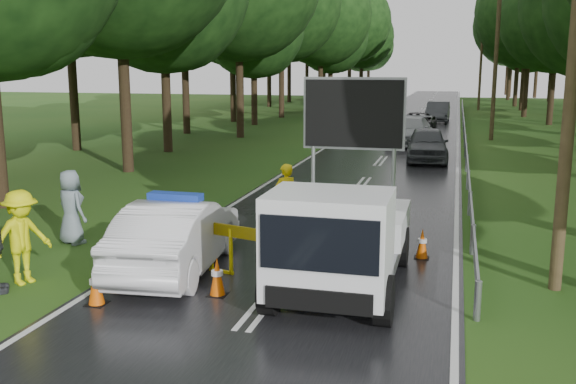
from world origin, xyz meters
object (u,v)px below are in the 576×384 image
(work_truck, at_px, (341,237))
(civilian, at_px, (313,242))
(queue_car_first, at_px, (427,144))
(queue_car_third, at_px, (417,123))
(police_sedan, at_px, (177,236))
(queue_car_second, at_px, (410,131))
(barrier, at_px, (262,242))
(officer, at_px, (285,197))
(queue_car_fourth, at_px, (438,112))

(work_truck, xyz_separation_m, civilian, (-0.59, 0.23, -0.19))
(queue_car_first, distance_m, queue_car_third, 12.06)
(civilian, xyz_separation_m, queue_car_first, (1.36, 17.66, -0.12))
(police_sedan, distance_m, queue_car_second, 23.71)
(work_truck, xyz_separation_m, queue_car_first, (0.77, 17.90, -0.31))
(work_truck, bearing_deg, queue_car_second, 90.90)
(barrier, xyz_separation_m, queue_car_second, (1.21, 23.70, -0.07))
(barrier, bearing_deg, civilian, 17.11)
(barrier, distance_m, queue_car_first, 17.86)
(queue_car_first, bearing_deg, queue_car_third, 92.32)
(officer, bearing_deg, police_sedan, 26.32)
(queue_car_third, bearing_deg, queue_car_second, -87.74)
(officer, bearing_deg, work_truck, 73.21)
(barrier, height_order, queue_car_fourth, queue_car_fourth)
(work_truck, height_order, queue_car_second, work_truck)
(queue_car_third, relative_size, queue_car_fourth, 1.01)
(civilian, distance_m, queue_car_fourth, 38.52)
(work_truck, distance_m, queue_car_first, 17.92)
(police_sedan, xyz_separation_m, queue_car_fourth, (4.13, 38.35, 0.00))
(officer, height_order, queue_car_second, officer)
(work_truck, relative_size, civilian, 2.82)
(work_truck, relative_size, queue_car_first, 1.12)
(police_sedan, xyz_separation_m, work_truck, (3.53, -0.39, 0.31))
(police_sedan, distance_m, civilian, 2.94)
(barrier, xyz_separation_m, officer, (-0.58, 4.00, 0.08))
(officer, relative_size, queue_car_fourth, 0.38)
(police_sedan, bearing_deg, civilian, 171.11)
(civilian, relative_size, queue_car_first, 0.40)
(queue_car_first, xyz_separation_m, queue_car_second, (-1.18, 6.00, -0.03))
(civilian, relative_size, queue_car_second, 0.35)
(queue_car_third, bearing_deg, civilian, -88.08)
(civilian, bearing_deg, police_sedan, 134.86)
(civilian, height_order, queue_car_third, civilian)
(queue_car_fourth, bearing_deg, queue_car_second, -92.50)
(barrier, bearing_deg, police_sedan, -170.50)
(queue_car_third, bearing_deg, work_truck, -86.95)
(queue_car_first, distance_m, queue_car_second, 6.12)
(queue_car_second, height_order, queue_car_third, queue_car_second)
(police_sedan, relative_size, work_truck, 0.95)
(queue_car_first, relative_size, queue_car_fourth, 0.96)
(queue_car_third, bearing_deg, queue_car_fourth, 85.70)
(officer, bearing_deg, queue_car_second, -139.59)
(barrier, height_order, queue_car_second, queue_car_second)
(queue_car_third, bearing_deg, officer, -91.71)
(queue_car_fourth, bearing_deg, barrier, -91.88)
(police_sedan, bearing_deg, work_truck, 167.83)
(civilian, xyz_separation_m, queue_car_second, (0.18, 23.66, -0.15))
(civilian, distance_m, queue_car_first, 17.72)
(queue_car_second, height_order, queue_car_fourth, queue_car_fourth)
(officer, relative_size, queue_car_second, 0.35)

